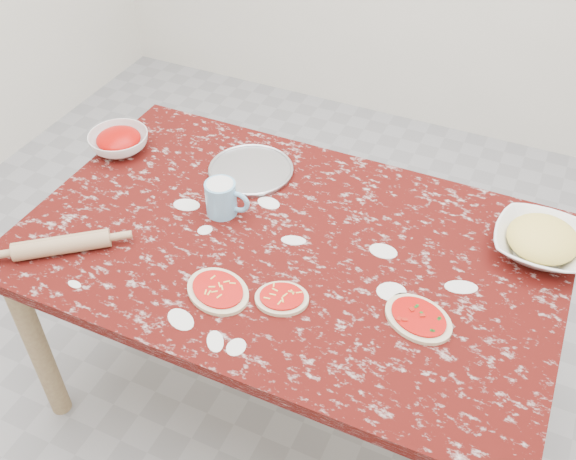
% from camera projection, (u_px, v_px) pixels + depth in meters
% --- Properties ---
extents(ground, '(4.00, 4.00, 0.00)m').
position_uv_depth(ground, '(288.00, 388.00, 2.46)').
color(ground, gray).
extents(worktable, '(1.60, 1.00, 0.75)m').
position_uv_depth(worktable, '(288.00, 262.00, 2.01)').
color(worktable, '#3D0A08').
rests_on(worktable, ground).
extents(pizza_tray, '(0.29, 0.29, 0.01)m').
position_uv_depth(pizza_tray, '(251.00, 171.00, 2.21)').
color(pizza_tray, '#B2B2B7').
rests_on(pizza_tray, worktable).
extents(sauce_bowl, '(0.24, 0.24, 0.06)m').
position_uv_depth(sauce_bowl, '(119.00, 142.00, 2.29)').
color(sauce_bowl, white).
rests_on(sauce_bowl, worktable).
extents(cheese_bowl, '(0.28, 0.28, 0.07)m').
position_uv_depth(cheese_bowl, '(541.00, 244.00, 1.90)').
color(cheese_bowl, white).
rests_on(cheese_bowl, worktable).
extents(flour_mug, '(0.14, 0.10, 0.11)m').
position_uv_depth(flour_mug, '(222.00, 198.00, 2.02)').
color(flour_mug, '#73B1D7').
rests_on(flour_mug, worktable).
extents(pizza_left, '(0.23, 0.21, 0.02)m').
position_uv_depth(pizza_left, '(218.00, 291.00, 1.80)').
color(pizza_left, beige).
rests_on(pizza_left, worktable).
extents(pizza_mid, '(0.18, 0.17, 0.02)m').
position_uv_depth(pizza_mid, '(282.00, 298.00, 1.78)').
color(pizza_mid, beige).
rests_on(pizza_mid, worktable).
extents(pizza_right, '(0.23, 0.20, 0.02)m').
position_uv_depth(pizza_right, '(418.00, 318.00, 1.73)').
color(pizza_right, beige).
rests_on(pizza_right, worktable).
extents(rolling_pin, '(0.25, 0.21, 0.06)m').
position_uv_depth(rolling_pin, '(62.00, 245.00, 1.91)').
color(rolling_pin, tan).
rests_on(rolling_pin, worktable).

